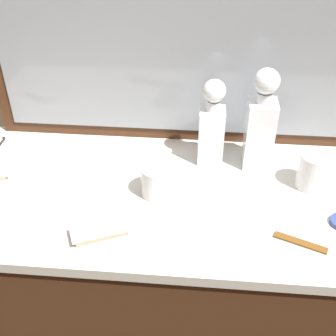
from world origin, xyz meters
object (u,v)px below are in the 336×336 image
Objects in this scene: crystal_tumbler_far_right at (313,172)px; tortoiseshell_comb at (300,243)px; crystal_decanter_far_right at (260,129)px; crystal_tumbler_far_left at (157,182)px; silver_brush_rear at (100,231)px; crystal_decanter_front at (211,130)px.

tortoiseshell_comb is at bearing -104.82° from crystal_tumbler_far_right.
crystal_tumbler_far_right is at bearing -32.59° from crystal_decanter_far_right.
crystal_tumbler_far_right is 0.43m from crystal_tumbler_far_left.
crystal_decanter_far_right is 2.00× the size of silver_brush_rear.
crystal_decanter_far_right reaches higher than tortoiseshell_comb.
crystal_tumbler_far_right is (0.15, -0.09, -0.08)m from crystal_decanter_far_right.
crystal_decanter_front is 0.42m from tortoiseshell_comb.
silver_brush_rear is (-0.27, -0.35, -0.09)m from crystal_decanter_front.
crystal_decanter_far_right is 0.34m from crystal_tumbler_far_left.
crystal_decanter_far_right is at bearing 147.41° from crystal_tumbler_far_right.
tortoiseshell_comb is at bearing 1.38° from silver_brush_rear.
crystal_decanter_front is 0.24m from crystal_tumbler_far_left.
silver_brush_rear is (-0.41, -0.34, -0.11)m from crystal_decanter_far_right.
crystal_tumbler_far_left is (-0.14, -0.18, -0.07)m from crystal_decanter_front.
crystal_tumbler_far_right is 0.82× the size of tortoiseshell_comb.
crystal_decanter_front is at bearing 175.72° from crystal_decanter_far_right.
crystal_tumbler_far_left is at bearing 156.67° from tortoiseshell_comb.
crystal_tumbler_far_left is (-0.43, -0.07, -0.01)m from crystal_tumbler_far_right.
crystal_decanter_front reaches higher than crystal_tumbler_far_right.
crystal_decanter_far_right is at bearing -4.28° from crystal_decanter_front.
crystal_tumbler_far_left is at bearing 53.67° from silver_brush_rear.
tortoiseshell_comb is at bearing -75.23° from crystal_decanter_far_right.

